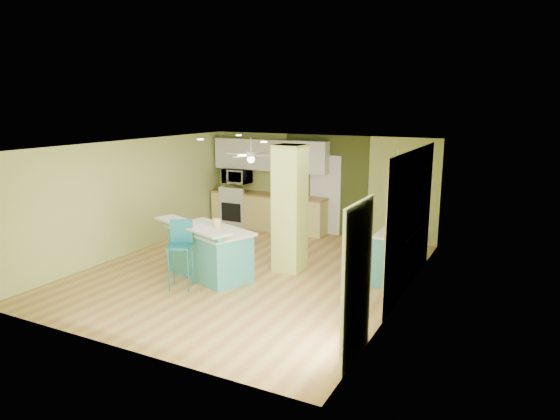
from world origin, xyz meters
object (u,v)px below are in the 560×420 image
object	(u,v)px
peninsula	(209,251)
bar_stool	(181,243)
side_counter	(398,254)
canister	(217,223)
fruit_bowl	(289,195)

from	to	relation	value
peninsula	bar_stool	size ratio (longest dim) A/B	1.75
bar_stool	side_counter	xyz separation A→B (m)	(3.37, 2.25, -0.34)
bar_stool	canister	world-z (taller)	bar_stool
peninsula	side_counter	xyz separation A→B (m)	(3.26, 1.54, -0.02)
peninsula	side_counter	size ratio (longest dim) A/B	1.44
bar_stool	fruit_bowl	size ratio (longest dim) A/B	3.74
canister	fruit_bowl	bearing A→B (deg)	93.44
peninsula	canister	distance (m)	0.55
fruit_bowl	peninsula	bearing A→B (deg)	-88.26
side_counter	canister	xyz separation A→B (m)	(-3.16, -1.40, 0.54)
bar_stool	side_counter	bearing A→B (deg)	9.37
peninsula	fruit_bowl	world-z (taller)	peninsula
peninsula	bar_stool	bearing A→B (deg)	-77.92
bar_stool	fruit_bowl	world-z (taller)	bar_stool
bar_stool	canister	size ratio (longest dim) A/B	7.31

